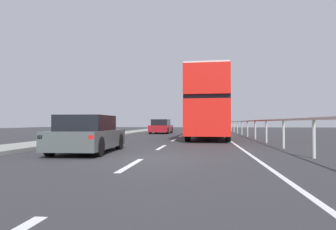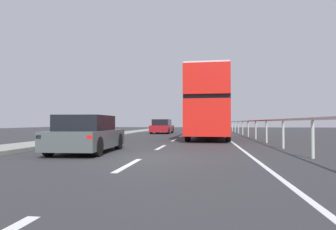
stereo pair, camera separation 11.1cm
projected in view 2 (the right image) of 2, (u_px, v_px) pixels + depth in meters
name	position (u px, v px, depth m)	size (l,w,h in m)	color
ground_plane	(143.00, 159.00, 9.44)	(73.48, 120.00, 0.10)	#303033
lane_paint_markings	(209.00, 141.00, 17.16)	(3.52, 46.00, 0.01)	silver
bridge_side_railing	(261.00, 124.00, 17.74)	(0.10, 42.00, 1.24)	#B2BAB0
double_decker_bus_red	(210.00, 105.00, 20.78)	(2.96, 10.71, 4.32)	red
hatchback_car_near	(87.00, 135.00, 10.87)	(1.93, 4.10, 1.34)	#464E4E
sedan_car_ahead	(162.00, 127.00, 29.92)	(1.92, 4.43, 1.39)	maroon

